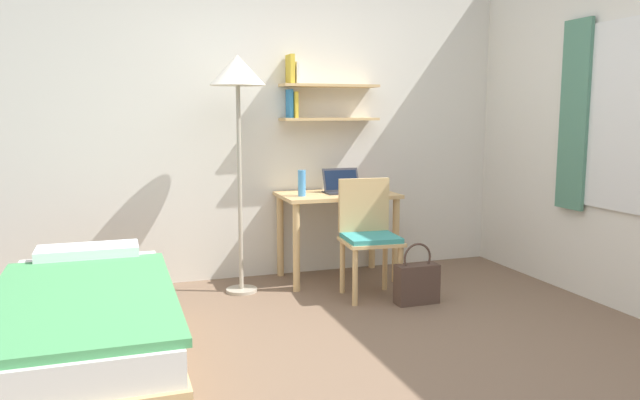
{
  "coord_description": "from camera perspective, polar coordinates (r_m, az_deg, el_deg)",
  "views": [
    {
      "loc": [
        -1.3,
        -2.98,
        1.38
      ],
      "look_at": [
        -0.13,
        0.51,
        0.85
      ],
      "focal_mm": 34.51,
      "sensor_mm": 36.0,
      "label": 1
    }
  ],
  "objects": [
    {
      "name": "standing_lamp",
      "position": [
        4.65,
        -7.63,
        10.73
      ],
      "size": [
        0.42,
        0.42,
        1.79
      ],
      "color": "#B2A893",
      "rests_on": "ground_plane"
    },
    {
      "name": "laptop",
      "position": [
        5.06,
        2.1,
        1.27
      ],
      "size": [
        0.32,
        0.21,
        0.2
      ],
      "color": "#2D2D33",
      "rests_on": "desk"
    },
    {
      "name": "water_bottle",
      "position": [
        4.84,
        -1.7,
        1.58
      ],
      "size": [
        0.06,
        0.06,
        0.21
      ],
      "primitive_type": "cylinder",
      "color": "#4C99DB",
      "rests_on": "desk"
    },
    {
      "name": "handbag",
      "position": [
        4.54,
        8.97,
        -7.56
      ],
      "size": [
        0.32,
        0.13,
        0.45
      ],
      "color": "#4C382D",
      "rests_on": "ground_plane"
    },
    {
      "name": "bed",
      "position": [
        3.51,
        -20.91,
        -11.32
      ],
      "size": [
        0.89,
        1.94,
        0.54
      ],
      "color": "tan",
      "rests_on": "ground_plane"
    },
    {
      "name": "wall_back",
      "position": [
        5.17,
        -3.97,
        7.33
      ],
      "size": [
        4.4,
        0.27,
        2.6
      ],
      "color": "silver",
      "rests_on": "ground_plane"
    },
    {
      "name": "desk_chair",
      "position": [
        4.62,
        4.53,
        -3.02
      ],
      "size": [
        0.44,
        0.42,
        0.88
      ],
      "color": "tan",
      "rests_on": "ground_plane"
    },
    {
      "name": "desk",
      "position": [
        5.05,
        1.58,
        -0.94
      ],
      "size": [
        0.94,
        0.58,
        0.72
      ],
      "color": "tan",
      "rests_on": "ground_plane"
    },
    {
      "name": "ground_plane",
      "position": [
        3.53,
        4.79,
        -14.85
      ],
      "size": [
        5.28,
        5.28,
        0.0
      ],
      "primitive_type": "plane",
      "color": "brown"
    },
    {
      "name": "book_stack",
      "position": [
        5.18,
        4.38,
        1.09
      ],
      "size": [
        0.18,
        0.24,
        0.04
      ],
      "color": "purple",
      "rests_on": "desk"
    }
  ]
}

